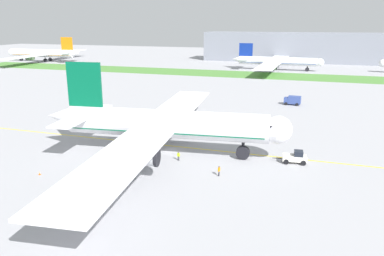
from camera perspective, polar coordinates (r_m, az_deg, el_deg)
ground_plane at (r=74.25m, az=-3.70°, el=-3.59°), size 600.00×600.00×0.00m
apron_taxi_line at (r=77.48m, az=-2.70°, el=-2.74°), size 280.00×0.36×0.01m
grass_median_strip at (r=184.55m, az=9.79°, el=7.83°), size 320.00×24.00×0.10m
airliner_foreground at (r=71.68m, az=-4.38°, el=0.55°), size 47.39×74.44×17.09m
pushback_tug at (r=70.69m, az=15.21°, el=-4.24°), size 6.11×3.05×2.26m
ground_crew_wingwalker_port at (r=62.66m, az=4.07°, el=-6.30°), size 0.30×0.60×1.71m
ground_crew_marshaller_front at (r=69.29m, az=-2.04°, el=-4.12°), size 0.57×0.31×1.64m
ground_crew_wingwalker_starboard at (r=74.24m, az=-8.27°, el=-2.94°), size 0.56×0.24×1.58m
traffic_cone_near_nose at (r=68.10m, az=-21.88°, el=-6.29°), size 0.36×0.36×0.58m
service_truck_baggage_loader at (r=119.51m, az=14.84°, el=4.06°), size 5.03×2.72×2.76m
parked_airliner_far_left at (r=261.73m, az=-21.33°, el=10.38°), size 51.46×82.69×15.29m
parked_airliner_far_centre at (r=205.27m, az=12.44°, el=9.74°), size 47.23×76.08×13.54m
terminal_building at (r=251.89m, az=16.92°, el=11.47°), size 128.75×20.00×18.00m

